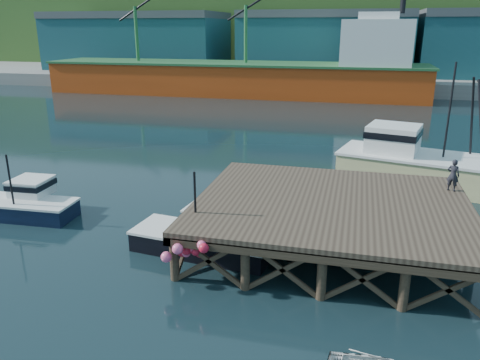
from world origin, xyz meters
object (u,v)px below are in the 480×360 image
(boat_black, at_px, (205,235))
(dockworker, at_px, (453,175))
(boat_navy, at_px, (25,203))
(trawler, at_px, (429,162))

(boat_black, height_order, dockworker, boat_black)
(boat_navy, bearing_deg, dockworker, 5.81)
(boat_black, bearing_deg, dockworker, 30.46)
(dockworker, bearing_deg, boat_navy, 31.22)
(boat_black, distance_m, dockworker, 11.94)
(trawler, distance_m, dockworker, 7.22)
(boat_black, bearing_deg, trawler, 54.61)
(boat_navy, bearing_deg, boat_black, -10.87)
(boat_navy, xyz_separation_m, trawler, (21.23, 10.30, 0.86))
(boat_navy, relative_size, trawler, 0.48)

